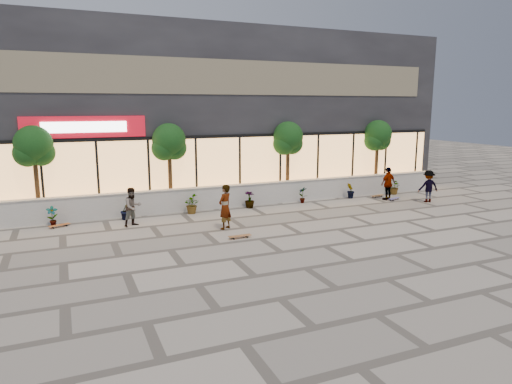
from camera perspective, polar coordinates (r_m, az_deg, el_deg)
name	(u,v)px	position (r m, az deg, el deg)	size (l,w,h in m)	color
ground	(325,246)	(15.73, 8.56, -6.71)	(80.00, 80.00, 0.00)	#A9A093
planter_wall	(247,195)	(21.68, -1.11, -0.32)	(22.00, 0.42, 1.04)	silver
retail_building	(211,113)	(26.44, -5.67, 9.74)	(24.00, 9.17, 8.50)	#232227
shrub_a	(52,216)	(19.66, -24.12, -2.79)	(0.43, 0.29, 0.81)	#123814
shrub_b	(125,210)	(19.78, -16.00, -2.18)	(0.45, 0.36, 0.81)	#123814
shrub_c	(191,204)	(20.29, -8.14, -1.54)	(0.73, 0.63, 0.81)	#123814
shrub_d	(250,199)	(21.16, -0.81, -0.92)	(0.45, 0.45, 0.81)	#123814
shrub_e	(303,195)	(22.35, 5.85, -0.35)	(0.43, 0.29, 0.81)	#123814
shrub_f	(351,191)	(23.82, 11.76, 0.16)	(0.45, 0.36, 0.81)	#123814
shrub_g	(395,187)	(25.50, 16.94, 0.61)	(0.73, 0.63, 0.81)	#123814
tree_west	(34,148)	(20.52, -26.03, 4.91)	(1.60, 1.50, 3.92)	#473019
tree_midwest	(169,144)	(20.98, -10.81, 5.91)	(1.60, 1.50, 3.92)	#473019
tree_mideast	(288,140)	(23.01, 4.02, 6.48)	(1.60, 1.50, 3.92)	#473019
tree_east	(378,137)	(25.98, 14.96, 6.63)	(1.60, 1.50, 3.92)	#473019
skater_center	(225,207)	(17.50, -3.89, -1.87)	(0.63, 0.42, 1.74)	white
skater_left	(133,207)	(18.57, -15.16, -1.81)	(0.75, 0.58, 1.54)	#93805E
skater_right_near	(388,184)	(23.83, 16.19, 1.01)	(0.98, 0.41, 1.67)	silver
skater_right_far	(428,186)	(23.94, 20.74, 0.67)	(1.02, 0.58, 1.57)	maroon
skateboard_center	(240,236)	(16.44, -2.03, -5.51)	(0.85, 0.24, 0.10)	brown
skateboard_left	(59,225)	(19.48, -23.37, -3.83)	(0.83, 0.50, 0.10)	#B05621
skateboard_right_near	(377,195)	(24.56, 14.94, -0.42)	(0.85, 0.38, 0.10)	#9E6633
skateboard_right_far	(394,198)	(24.02, 16.89, -0.77)	(0.85, 0.52, 0.10)	#56559C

